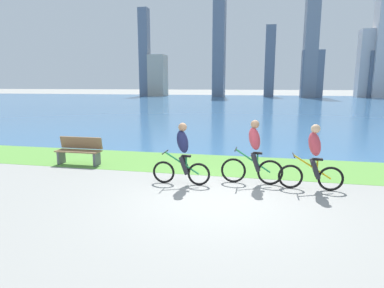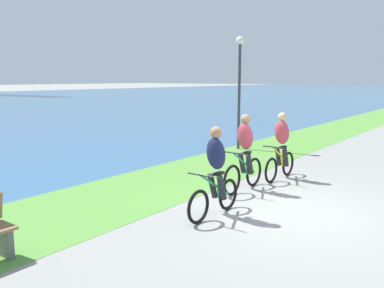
# 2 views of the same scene
# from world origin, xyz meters

# --- Properties ---
(ground_plane) EXTENTS (300.00, 300.00, 0.00)m
(ground_plane) POSITION_xyz_m (0.00, 0.00, 0.00)
(ground_plane) COLOR gray
(grass_strip_bayside) EXTENTS (120.00, 2.82, 0.01)m
(grass_strip_bayside) POSITION_xyz_m (0.00, 3.37, 0.00)
(grass_strip_bayside) COLOR #59933D
(grass_strip_bayside) RESTS_ON ground
(bay_water_surface) EXTENTS (300.00, 67.92, 0.00)m
(bay_water_surface) POSITION_xyz_m (0.00, 38.74, 0.00)
(bay_water_surface) COLOR #386693
(bay_water_surface) RESTS_ON ground
(cyclist_lead) EXTENTS (1.56, 0.52, 1.64)m
(cyclist_lead) POSITION_xyz_m (-1.08, 1.01, 0.83)
(cyclist_lead) COLOR black
(cyclist_lead) RESTS_ON ground
(cyclist_trailing) EXTENTS (1.64, 0.52, 1.71)m
(cyclist_trailing) POSITION_xyz_m (0.74, 1.46, 0.84)
(cyclist_trailing) COLOR black
(cyclist_trailing) RESTS_ON ground
(cyclist_distant_rear) EXTENTS (1.58, 0.52, 1.66)m
(cyclist_distant_rear) POSITION_xyz_m (2.20, 1.26, 0.83)
(cyclist_distant_rear) COLOR black
(cyclist_distant_rear) RESTS_ON ground
(bench_near_path) EXTENTS (1.50, 0.47, 0.90)m
(bench_near_path) POSITION_xyz_m (-4.95, 2.46, 0.45)
(bench_near_path) COLOR olive
(bench_near_path) RESTS_ON ground
(city_skyline_far_shore) EXTENTS (50.99, 7.46, 27.04)m
(city_skyline_far_shore) POSITION_xyz_m (6.85, 63.72, 9.41)
(city_skyline_far_shore) COLOR slate
(city_skyline_far_shore) RESTS_ON ground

